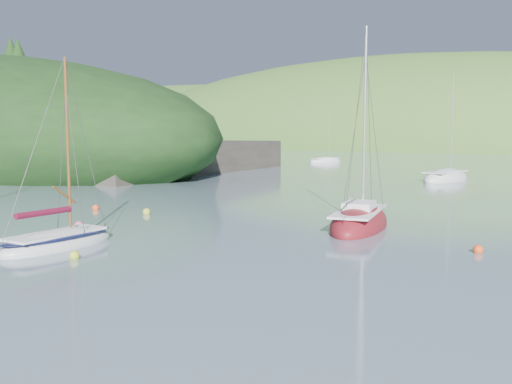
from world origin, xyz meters
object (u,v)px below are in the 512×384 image
Objects in this scene: sloop_red at (359,224)px; distant_sloop_c at (325,162)px; distant_sloop_a at (446,179)px; daysailer_white at (58,242)px.

sloop_red reaches higher than distant_sloop_c.
sloop_red is 1.28× the size of distant_sloop_c.
distant_sloop_a reaches higher than distant_sloop_c.
sloop_red is (7.57, 11.48, 0.01)m from daysailer_white.
distant_sloop_c is at bearing 145.38° from distant_sloop_a.
distant_sloop_a is at bearing 85.00° from sloop_red.
distant_sloop_c is (-26.08, 22.54, -0.03)m from distant_sloop_a.
daysailer_white reaches higher than distant_sloop_c.
daysailer_white is 0.99× the size of distant_sloop_c.
sloop_red is at bearing -73.01° from distant_sloop_a.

